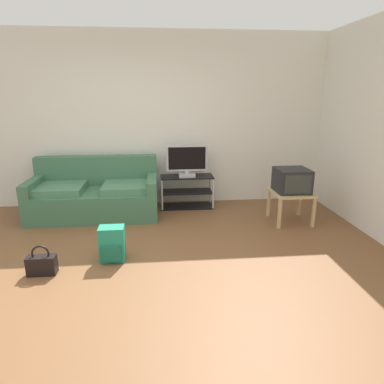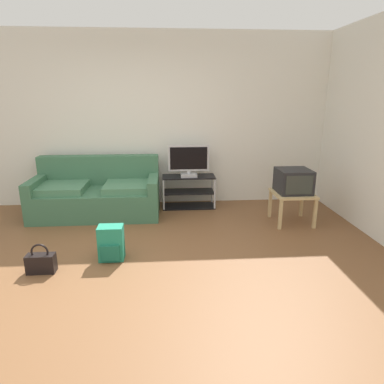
% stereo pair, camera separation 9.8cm
% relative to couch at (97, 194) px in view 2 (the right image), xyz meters
% --- Properties ---
extents(ground_plane, '(9.00, 9.80, 0.02)m').
position_rel_couch_xyz_m(ground_plane, '(0.64, -1.89, -0.32)').
color(ground_plane, brown).
extents(wall_back, '(9.00, 0.10, 2.70)m').
position_rel_couch_xyz_m(wall_back, '(0.64, 0.56, 1.04)').
color(wall_back, silver).
rests_on(wall_back, ground_plane).
extents(couch, '(1.84, 0.89, 0.84)m').
position_rel_couch_xyz_m(couch, '(0.00, 0.00, 0.00)').
color(couch, '#3D6B4C').
rests_on(couch, ground_plane).
extents(tv_stand, '(0.83, 0.36, 0.51)m').
position_rel_couch_xyz_m(tv_stand, '(1.39, 0.22, -0.05)').
color(tv_stand, black).
rests_on(tv_stand, ground_plane).
extents(flat_tv, '(0.64, 0.22, 0.50)m').
position_rel_couch_xyz_m(flat_tv, '(1.39, 0.20, 0.45)').
color(flat_tv, '#B2B2B7').
rests_on(flat_tv, tv_stand).
extents(side_table, '(0.54, 0.54, 0.44)m').
position_rel_couch_xyz_m(side_table, '(2.80, -0.58, 0.07)').
color(side_table, tan).
rests_on(side_table, ground_plane).
extents(crt_tv, '(0.44, 0.45, 0.33)m').
position_rel_couch_xyz_m(crt_tv, '(2.80, -0.56, 0.30)').
color(crt_tv, '#232326').
rests_on(crt_tv, side_table).
extents(backpack, '(0.27, 0.26, 0.39)m').
position_rel_couch_xyz_m(backpack, '(0.43, -1.54, -0.12)').
color(backpack, '#238466').
rests_on(backpack, ground_plane).
extents(handbag, '(0.28, 0.13, 0.32)m').
position_rel_couch_xyz_m(handbag, '(-0.24, -1.78, -0.20)').
color(handbag, black).
rests_on(handbag, ground_plane).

